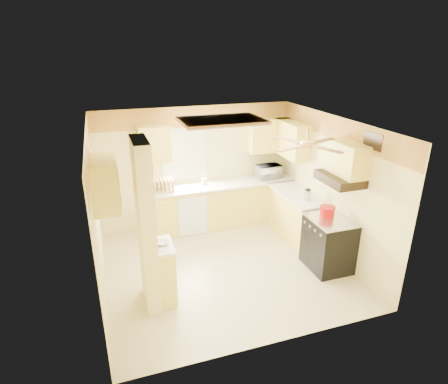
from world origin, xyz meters
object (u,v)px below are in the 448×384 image
object	(u,v)px
microwave	(269,171)
dutch_oven	(327,211)
bowl	(163,243)
kettle	(308,195)
stove	(328,243)

from	to	relation	value
microwave	dutch_oven	xyz separation A→B (m)	(0.13, -2.04, -0.08)
bowl	kettle	distance (m)	2.94
stove	microwave	world-z (taller)	microwave
bowl	dutch_oven	world-z (taller)	dutch_oven
microwave	bowl	bearing A→B (deg)	37.09
kettle	bowl	bearing A→B (deg)	-164.07
dutch_oven	microwave	bearing A→B (deg)	93.67
microwave	kettle	xyz separation A→B (m)	(0.15, -1.36, -0.04)
microwave	dutch_oven	world-z (taller)	microwave
stove	bowl	xyz separation A→B (m)	(-2.80, 0.01, 0.50)
stove	bowl	distance (m)	2.85
stove	microwave	xyz separation A→B (m)	(-0.13, 2.17, 0.62)
stove	microwave	bearing A→B (deg)	93.48
dutch_oven	kettle	distance (m)	0.69
bowl	dutch_oven	xyz separation A→B (m)	(2.80, 0.12, 0.04)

